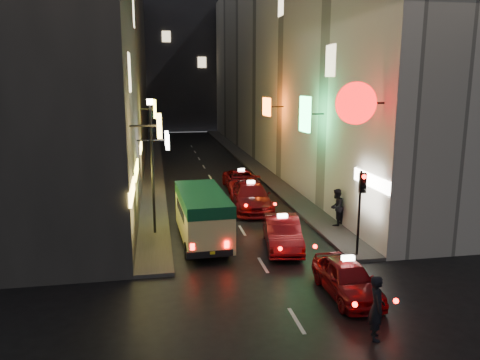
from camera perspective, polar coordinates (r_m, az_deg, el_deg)
building_left at (r=42.73m, az=-16.11°, el=13.88°), size 7.70×52.07×18.00m
building_right at (r=44.20m, az=5.66°, el=14.19°), size 8.02×52.00×18.00m
building_far at (r=74.71m, az=-7.44°, el=14.67°), size 30.00×10.00×22.00m
sidewalk_left at (r=43.08m, az=-10.47°, el=2.20°), size 1.50×52.00×0.15m
sidewalk_right at (r=43.86m, az=0.70°, el=2.56°), size 1.50×52.00×0.15m
minibus at (r=20.90m, az=-4.62°, el=-3.81°), size 2.14×5.55×2.36m
taxi_near at (r=16.46m, az=12.94°, el=-11.25°), size 1.92×4.61×1.63m
taxi_second at (r=20.52m, az=5.17°, el=-6.14°), size 2.78×5.24×1.76m
taxi_third at (r=26.61m, az=1.34°, el=-1.74°), size 2.62×5.63×1.91m
taxi_far at (r=31.51m, az=0.17°, el=0.15°), size 1.95×4.67×1.65m
pedestrian_crossing at (r=13.99m, az=16.35°, el=-14.24°), size 0.62×0.79×2.12m
pedestrian_sidewalk at (r=23.54m, az=11.67°, el=-2.97°), size 0.91×0.90×2.09m
traffic_light at (r=19.28m, az=14.58°, el=-1.81°), size 0.26×0.43×3.50m
lamp_post at (r=21.76m, az=-10.67°, el=2.68°), size 0.28×0.28×6.22m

